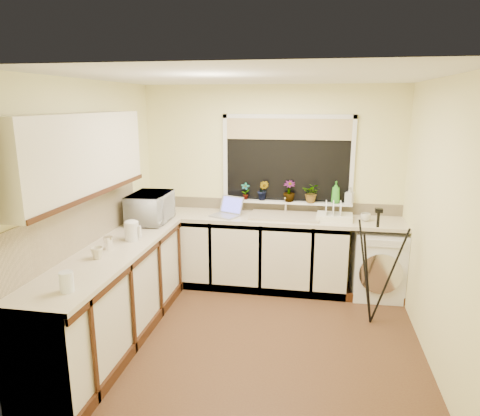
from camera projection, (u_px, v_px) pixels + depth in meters
name	position (u px, v px, depth m)	size (l,w,h in m)	color
floor	(253.00, 335.00, 4.29)	(3.20, 3.20, 0.00)	brown
ceiling	(255.00, 77.00, 3.71)	(3.20, 3.20, 0.00)	white
wall_back	(271.00, 185.00, 5.43)	(3.20, 3.20, 0.00)	#FBF4A7
wall_front	(217.00, 278.00, 2.56)	(3.20, 3.20, 0.00)	#FBF4A7
wall_left	(93.00, 208.00, 4.27)	(3.00, 3.00, 0.00)	#FBF4A7
wall_right	(437.00, 223.00, 3.72)	(3.00, 3.00, 0.00)	#FBF4A7
base_cabinet_back	(241.00, 252.00, 5.39)	(2.55, 0.60, 0.86)	silver
base_cabinet_left	(113.00, 297.00, 4.12)	(0.54, 2.40, 0.86)	silver
worktop_back	(268.00, 218.00, 5.23)	(3.20, 0.60, 0.04)	beige
worktop_left	(110.00, 253.00, 4.01)	(0.60, 2.40, 0.04)	beige
upper_cabinet	(79.00, 155.00, 3.68)	(0.28, 1.90, 0.70)	silver
splashback_left	(79.00, 226.00, 4.00)	(0.02, 2.40, 0.45)	beige
splashback_back	(270.00, 205.00, 5.48)	(3.20, 0.02, 0.14)	beige
window_glass	(287.00, 160.00, 5.31)	(1.50, 0.02, 1.00)	black
window_blind	(288.00, 129.00, 5.19)	(1.50, 0.02, 0.25)	tan
windowsill	(286.00, 202.00, 5.37)	(1.60, 0.14, 0.03)	white
sink	(284.00, 216.00, 5.18)	(0.82, 0.46, 0.03)	tan
faucet	(286.00, 204.00, 5.33)	(0.03, 0.03, 0.24)	silver
washing_machine	(377.00, 263.00, 5.08)	(0.57, 0.55, 0.80)	white
laptop	(228.00, 211.00, 5.25)	(0.41, 0.41, 0.22)	#9D9DA4
kettle	(132.00, 231.00, 4.29)	(0.14, 0.14, 0.19)	silver
dish_rack	(335.00, 217.00, 5.07)	(0.41, 0.31, 0.06)	white
tripod	(374.00, 267.00, 4.39)	(0.61, 0.61, 1.23)	black
glass_jug	(67.00, 282.00, 3.13)	(0.10, 0.10, 0.15)	white
steel_jar	(108.00, 243.00, 4.05)	(0.09, 0.09, 0.12)	white
microwave	(150.00, 208.00, 4.95)	(0.60, 0.41, 0.33)	white
plant_a	(245.00, 191.00, 5.42)	(0.11, 0.08, 0.21)	#999999
plant_b	(263.00, 190.00, 5.37)	(0.14, 0.11, 0.25)	#999999
plant_c	(289.00, 191.00, 5.31)	(0.14, 0.14, 0.26)	#999999
plant_d	(312.00, 193.00, 5.25)	(0.21, 0.19, 0.24)	#999999
soap_bottle_green	(336.00, 192.00, 5.21)	(0.10, 0.10, 0.27)	green
soap_bottle_clear	(350.00, 195.00, 5.21)	(0.09, 0.09, 0.20)	#999999
cup_back	(366.00, 217.00, 5.01)	(0.12, 0.12, 0.09)	beige
cup_left	(97.00, 253.00, 3.80)	(0.11, 0.11, 0.10)	beige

